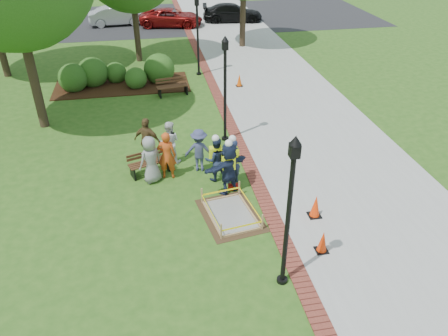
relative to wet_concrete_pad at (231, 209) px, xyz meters
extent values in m
plane|color=#285116|center=(-0.49, 0.04, -0.23)|extent=(100.00, 100.00, 0.00)
cube|color=#9E9E99|center=(4.51, 10.04, -0.22)|extent=(6.00, 60.00, 0.02)
cube|color=maroon|center=(1.26, 10.04, -0.22)|extent=(0.50, 60.00, 0.03)
cube|color=#381E0F|center=(-3.49, 12.04, -0.21)|extent=(7.00, 3.00, 0.05)
cube|color=black|center=(-0.49, 27.04, -0.23)|extent=(36.00, 12.00, 0.01)
cube|color=#47331E|center=(0.00, 0.00, -0.23)|extent=(2.04, 2.54, 0.01)
cube|color=gray|center=(0.00, 0.00, -0.21)|extent=(1.47, 1.97, 0.04)
cube|color=tan|center=(0.00, 0.00, -0.19)|extent=(1.60, 2.10, 0.08)
cube|color=tan|center=(0.00, 0.00, 0.04)|extent=(1.64, 2.14, 0.55)
cube|color=yellow|center=(0.00, 0.00, 0.07)|extent=(1.58, 2.08, 0.06)
cube|color=#4E2A1B|center=(-2.37, 2.97, 0.22)|extent=(1.55, 0.89, 0.04)
cube|color=#4E2A1B|center=(-2.45, 3.19, 0.45)|extent=(1.43, 0.51, 0.24)
cube|color=black|center=(-2.37, 2.97, -0.02)|extent=(1.44, 0.90, 0.44)
cube|color=#55301D|center=(-0.94, 10.24, 0.25)|extent=(1.63, 0.72, 0.04)
cube|color=#55301D|center=(-0.98, 10.49, 0.49)|extent=(1.56, 0.30, 0.25)
cube|color=black|center=(-0.94, 10.24, 0.00)|extent=(1.49, 0.75, 0.46)
cube|color=black|center=(2.19, -2.07, -0.21)|extent=(0.36, 0.36, 0.05)
cone|color=#F13507|center=(2.19, -2.07, 0.14)|extent=(0.28, 0.28, 0.65)
cube|color=black|center=(2.56, -0.52, -0.21)|extent=(0.39, 0.39, 0.05)
cone|color=#FF3808|center=(2.56, -0.52, 0.18)|extent=(0.31, 0.31, 0.72)
cube|color=black|center=(2.62, 10.81, -0.21)|extent=(0.34, 0.34, 0.04)
cone|color=#EB5207|center=(2.62, 10.81, 0.12)|extent=(0.27, 0.27, 0.63)
cube|color=maroon|center=(0.38, 1.42, -0.15)|extent=(0.36, 0.20, 0.18)
cylinder|color=black|center=(0.76, -2.96, 1.67)|extent=(0.12, 0.12, 3.80)
cube|color=black|center=(0.76, -2.96, 3.67)|extent=(0.22, 0.22, 0.32)
cone|color=black|center=(0.76, -2.96, 3.92)|extent=(0.28, 0.28, 0.22)
cylinder|color=black|center=(0.76, -2.96, -0.18)|extent=(0.28, 0.28, 0.10)
cylinder|color=black|center=(0.76, 5.04, 1.67)|extent=(0.12, 0.12, 3.80)
cube|color=black|center=(0.76, 5.04, 3.67)|extent=(0.22, 0.22, 0.32)
cone|color=black|center=(0.76, 5.04, 3.92)|extent=(0.28, 0.28, 0.22)
cylinder|color=black|center=(0.76, 5.04, -0.18)|extent=(0.28, 0.28, 0.10)
cylinder|color=black|center=(0.76, 13.04, 1.67)|extent=(0.12, 0.12, 3.80)
cube|color=black|center=(0.76, 13.04, 3.67)|extent=(0.22, 0.22, 0.32)
cylinder|color=black|center=(0.76, 13.04, -0.18)|extent=(0.28, 0.28, 0.10)
cylinder|color=#3D2D1E|center=(-6.77, 7.74, 2.48)|extent=(0.39, 0.39, 5.42)
cylinder|color=#3D2D1E|center=(-2.49, 16.17, 2.04)|extent=(0.34, 0.34, 4.55)
cylinder|color=#3D2D1E|center=(4.40, 18.07, 2.12)|extent=(0.38, 0.38, 4.70)
sphere|color=#244C15|center=(-5.90, 11.89, -0.23)|extent=(1.50, 1.50, 1.50)
sphere|color=#244C15|center=(-4.96, 12.46, -0.23)|extent=(1.59, 1.59, 1.59)
sphere|color=#244C15|center=(-2.73, 11.67, -0.23)|extent=(1.14, 1.14, 1.14)
sphere|color=#244C15|center=(-1.46, 12.32, -0.23)|extent=(1.64, 1.64, 1.64)
sphere|color=#244C15|center=(-3.79, 12.75, -0.23)|extent=(1.15, 1.15, 1.15)
imported|color=gray|center=(-2.32, 2.45, 0.62)|extent=(0.65, 0.58, 1.72)
imported|color=#C04516|center=(-1.75, 2.59, 0.65)|extent=(0.63, 0.47, 1.78)
imported|color=silver|center=(-1.59, 3.66, 0.59)|extent=(0.59, 0.45, 1.65)
imported|color=brown|center=(-2.37, 3.74, 0.67)|extent=(0.69, 0.61, 1.81)
imported|color=#383C62|center=(-0.58, 2.88, 0.58)|extent=(0.58, 0.44, 1.62)
imported|color=#181F40|center=(0.18, 1.33, 0.68)|extent=(0.69, 0.60, 1.82)
cube|color=#CAE213|center=(0.18, 1.33, 0.94)|extent=(0.42, 0.26, 0.52)
sphere|color=white|center=(0.18, 1.33, 1.61)|extent=(0.25, 0.25, 0.25)
imported|color=#191E41|center=(0.41, 1.85, 0.61)|extent=(0.61, 0.46, 1.69)
cube|color=#CAE213|center=(0.41, 1.85, 0.85)|extent=(0.42, 0.26, 0.52)
sphere|color=white|center=(0.41, 1.85, 1.48)|extent=(0.25, 0.25, 0.25)
imported|color=#151D38|center=(-0.11, 2.14, 0.57)|extent=(0.54, 0.38, 1.61)
cube|color=#CAE213|center=(-0.11, 2.14, 0.80)|extent=(0.42, 0.26, 0.52)
sphere|color=white|center=(-0.11, 2.14, 1.40)|extent=(0.25, 0.25, 0.25)
imported|color=#29292B|center=(-9.58, 24.06, -0.23)|extent=(2.41, 4.54, 1.42)
imported|color=#AAAAAF|center=(-3.98, 25.50, -0.23)|extent=(2.49, 4.92, 1.55)
imported|color=maroon|center=(0.15, 24.35, -0.23)|extent=(2.77, 4.74, 1.45)
imported|color=black|center=(5.14, 25.03, -0.23)|extent=(2.59, 4.84, 1.50)
camera|label=1|loc=(-2.20, -10.65, 8.22)|focal=35.00mm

